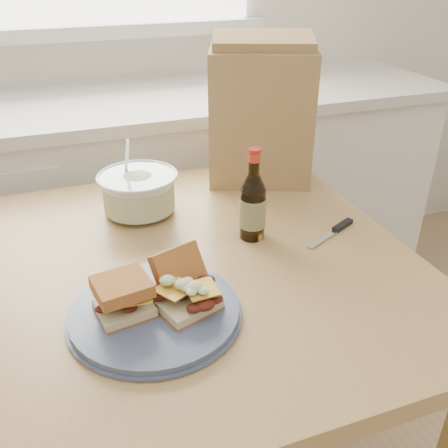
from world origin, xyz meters
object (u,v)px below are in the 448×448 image
object	(u,v)px
coleslaw_bowl	(139,194)
beer_bottle	(253,205)
plate	(155,312)
dining_table	(190,304)
paper_bag	(261,117)

from	to	relation	value
coleslaw_bowl	beer_bottle	world-z (taller)	beer_bottle
plate	beer_bottle	bearing A→B (deg)	36.83
dining_table	plate	bearing A→B (deg)	-125.11
paper_bag	coleslaw_bowl	bearing A→B (deg)	-143.77
dining_table	coleslaw_bowl	distance (m)	0.32
dining_table	beer_bottle	xyz separation A→B (m)	(0.17, 0.05, 0.20)
dining_table	coleslaw_bowl	size ratio (longest dim) A/B	4.84
plate	beer_bottle	distance (m)	0.36
dining_table	plate	xyz separation A→B (m)	(-0.11, -0.16, 0.13)
plate	paper_bag	size ratio (longest dim) A/B	0.85
coleslaw_bowl	paper_bag	world-z (taller)	paper_bag
beer_bottle	coleslaw_bowl	bearing A→B (deg)	125.69
dining_table	plate	size ratio (longest dim) A/B	3.15
plate	dining_table	bearing A→B (deg)	55.31
plate	coleslaw_bowl	xyz separation A→B (m)	(0.06, 0.42, 0.04)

